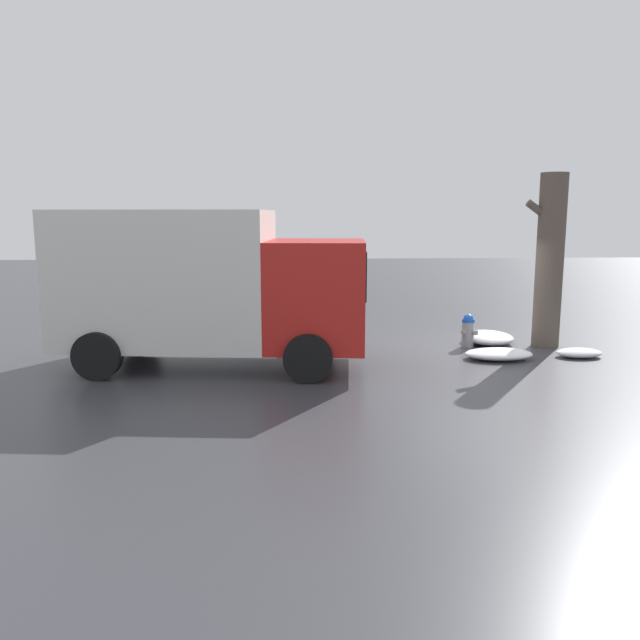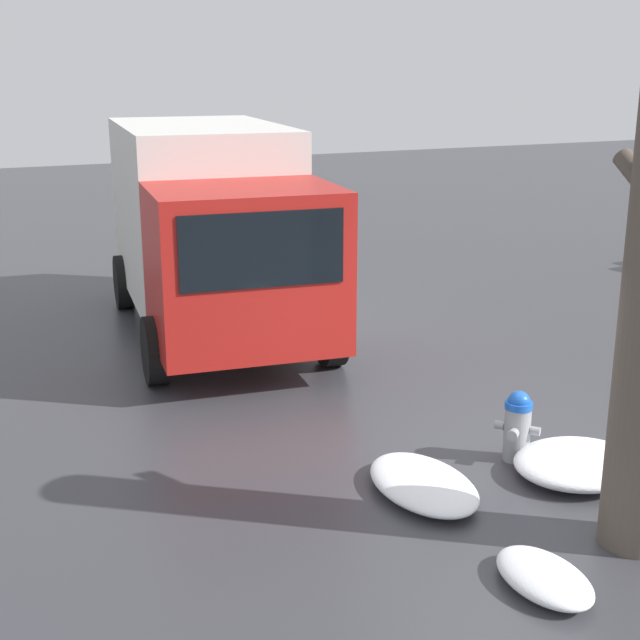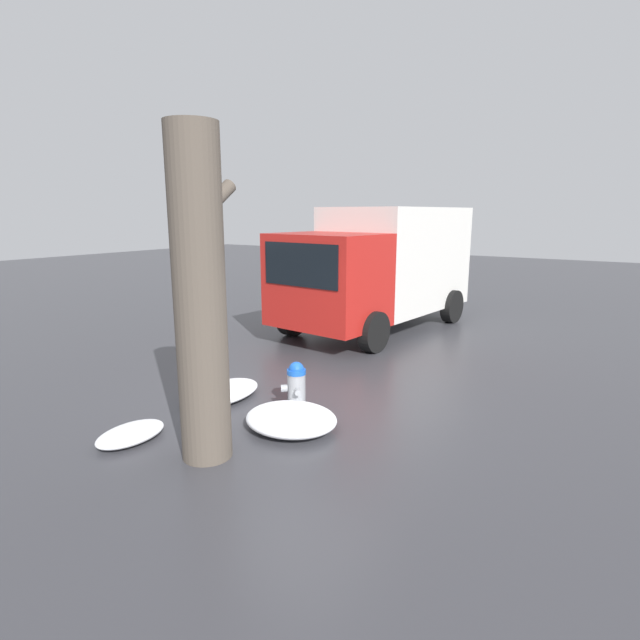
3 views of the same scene
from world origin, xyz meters
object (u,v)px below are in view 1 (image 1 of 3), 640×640
(fire_hydrant, at_px, (468,330))
(parked_car, at_px, (275,276))
(tree_trunk, at_px, (550,261))
(delivery_truck, at_px, (207,283))

(fire_hydrant, xyz_separation_m, parked_car, (4.55, -9.58, 0.34))
(tree_trunk, relative_size, parked_car, 0.94)
(delivery_truck, xyz_separation_m, parked_car, (-1.22, -11.07, -0.93))
(fire_hydrant, height_order, delivery_truck, delivery_truck)
(tree_trunk, xyz_separation_m, delivery_truck, (7.57, 1.43, -0.32))
(fire_hydrant, relative_size, tree_trunk, 0.19)
(tree_trunk, bearing_deg, delivery_truck, 10.66)
(fire_hydrant, bearing_deg, delivery_truck, -116.14)
(fire_hydrant, xyz_separation_m, delivery_truck, (5.77, 1.49, 1.28))
(fire_hydrant, distance_m, delivery_truck, 6.09)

